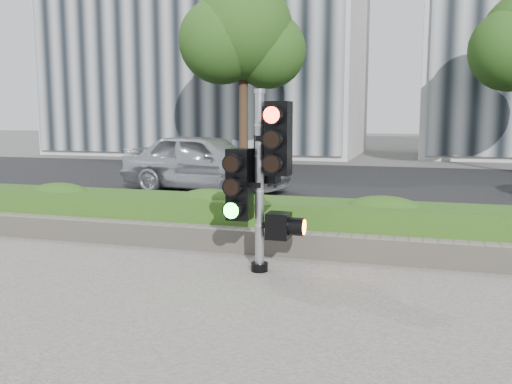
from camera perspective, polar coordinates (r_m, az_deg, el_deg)
ground at (r=6.09m, az=-2.98°, el=-11.08°), size 120.00×120.00×0.00m
road at (r=15.66m, az=9.35°, el=0.62°), size 60.00×13.00×0.02m
curb at (r=8.99m, az=3.77°, el=-4.42°), size 60.00×0.25×0.12m
stone_wall at (r=7.78m, az=1.72°, el=-5.31°), size 12.00×0.32×0.34m
hedge at (r=8.36m, az=2.87°, el=-3.19°), size 12.00×1.00×0.68m
building_left at (r=30.94m, az=-4.62°, el=18.21°), size 16.00×9.00×15.00m
tree_left at (r=21.21m, az=-1.36°, el=16.26°), size 4.61×4.03×7.34m
traffic_signal at (r=6.76m, az=0.71°, el=2.10°), size 0.79×0.57×2.29m
car_silver at (r=14.32m, az=-5.34°, el=3.16°), size 4.76×2.50×1.55m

